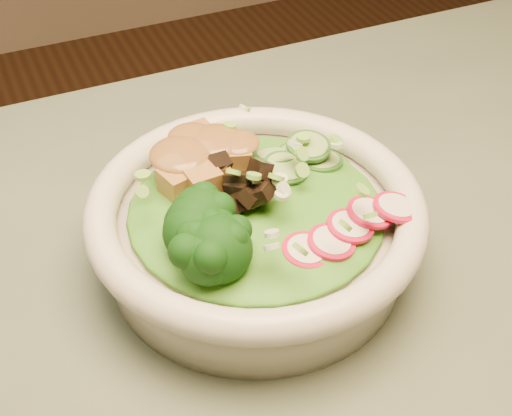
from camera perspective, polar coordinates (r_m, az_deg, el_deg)
name	(u,v)px	position (r m, az deg, el deg)	size (l,w,h in m)	color
salad_bowl	(256,227)	(0.54, 0.00, -1.54)	(0.25, 0.25, 0.07)	beige
lettuce_bed	(256,207)	(0.52, 0.00, 0.08)	(0.19, 0.19, 0.02)	#306715
broccoli_florets	(203,235)	(0.48, -4.27, -2.19)	(0.07, 0.07, 0.04)	black
radish_slices	(327,239)	(0.50, 5.73, -2.46)	(0.10, 0.04, 0.02)	#B50D32
cucumber_slices	(307,158)	(0.55, 4.14, 4.03)	(0.07, 0.07, 0.03)	#84A25A
mushroom_heap	(244,187)	(0.52, -0.96, 1.66)	(0.07, 0.07, 0.04)	black
tofu_cubes	(198,163)	(0.55, -4.64, 3.59)	(0.08, 0.06, 0.03)	olive
peanut_sauce	(197,150)	(0.54, -4.71, 4.62)	(0.07, 0.05, 0.01)	brown
scallion_garnish	(256,184)	(0.51, 0.00, 1.97)	(0.18, 0.18, 0.02)	#75B840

